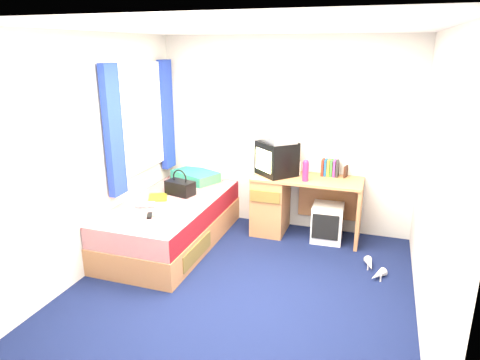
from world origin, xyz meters
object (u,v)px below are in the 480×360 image
(desk, at_px, (285,202))
(remote_control, at_px, (150,215))
(vcr, at_px, (277,138))
(crt_tv, at_px, (277,158))
(picture_frame, at_px, (346,171))
(bed, at_px, (172,222))
(storage_cube, at_px, (327,223))
(colour_swatch_fan, at_px, (156,216))
(magazine, at_px, (158,197))
(aerosol_can, at_px, (299,168))
(water_bottle, at_px, (146,205))
(white_heels, at_px, (374,269))
(handbag, at_px, (180,187))
(towel, at_px, (180,207))
(pillow, at_px, (195,176))
(pink_water_bottle, at_px, (305,172))

(desk, relative_size, remote_control, 8.12)
(vcr, relative_size, remote_control, 2.73)
(crt_tv, height_order, picture_frame, crt_tv)
(bed, distance_m, storage_cube, 1.86)
(bed, height_order, colour_swatch_fan, colour_swatch_fan)
(magazine, bearing_deg, vcr, 29.18)
(aerosol_can, xyz_separation_m, water_bottle, (-1.49, -1.11, -0.26))
(desk, distance_m, water_bottle, 1.70)
(desk, height_order, picture_frame, picture_frame)
(vcr, height_order, water_bottle, vcr)
(storage_cube, relative_size, picture_frame, 3.21)
(colour_swatch_fan, bearing_deg, aerosol_can, 45.89)
(colour_swatch_fan, bearing_deg, crt_tv, 50.78)
(crt_tv, relative_size, vcr, 1.29)
(desk, xyz_separation_m, white_heels, (1.12, -0.72, -0.37))
(handbag, distance_m, towel, 0.57)
(pillow, bearing_deg, towel, -74.05)
(storage_cube, relative_size, towel, 1.60)
(crt_tv, bearing_deg, picture_frame, 52.87)
(bed, bearing_deg, aerosol_can, 31.46)
(remote_control, xyz_separation_m, white_heels, (2.30, 0.53, -0.51))
(bed, bearing_deg, white_heels, 0.51)
(pillow, xyz_separation_m, remote_control, (0.06, -1.31, -0.05))
(white_heels, bearing_deg, aerosol_can, 140.89)
(storage_cube, bearing_deg, vcr, 172.06)
(crt_tv, relative_size, aerosol_can, 3.35)
(white_heels, bearing_deg, pillow, 161.81)
(pillow, bearing_deg, handbag, -84.49)
(vcr, height_order, remote_control, vcr)
(colour_swatch_fan, bearing_deg, pink_water_bottle, 37.84)
(aerosol_can, distance_m, water_bottle, 1.88)
(crt_tv, xyz_separation_m, water_bottle, (-1.23, -1.03, -0.38))
(aerosol_can, bearing_deg, desk, -151.77)
(magazine, bearing_deg, pillow, 79.23)
(pillow, xyz_separation_m, handbag, (0.05, -0.57, 0.03))
(magazine, bearing_deg, picture_frame, 22.73)
(towel, bearing_deg, pillow, 105.95)
(pillow, distance_m, magazine, 0.78)
(storage_cube, bearing_deg, remote_control, -147.71)
(magazine, bearing_deg, bed, -10.15)
(bed, height_order, magazine, magazine)
(storage_cube, height_order, magazine, magazine)
(bed, relative_size, picture_frame, 14.29)
(magazine, height_order, water_bottle, water_bottle)
(crt_tv, relative_size, magazine, 2.01)
(pillow, relative_size, pink_water_bottle, 2.59)
(crt_tv, height_order, pink_water_bottle, crt_tv)
(picture_frame, xyz_separation_m, magazine, (-2.08, -0.87, -0.27))
(storage_cube, xyz_separation_m, colour_swatch_fan, (-1.66, -1.16, 0.32))
(vcr, xyz_separation_m, picture_frame, (0.81, 0.16, -0.38))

